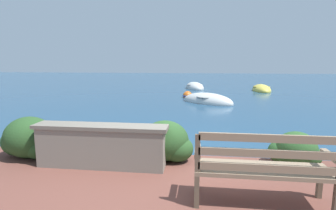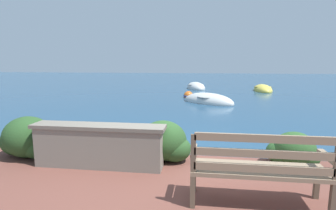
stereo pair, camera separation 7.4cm
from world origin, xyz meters
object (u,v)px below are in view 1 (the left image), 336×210
park_bench (263,167)px  rowboat_far (195,88)px  rowboat_nearest (208,101)px  rowboat_mid (261,90)px  mooring_buoy (188,96)px

park_bench → rowboat_far: park_bench is taller
rowboat_nearest → rowboat_mid: rowboat_nearest is taller
rowboat_mid → mooring_buoy: size_ratio=4.64×
rowboat_mid → mooring_buoy: (-4.74, -3.81, 0.02)m
park_bench → rowboat_mid: size_ratio=0.62×
rowboat_nearest → mooring_buoy: size_ratio=4.99×
park_bench → rowboat_mid: park_bench is taller
park_bench → rowboat_nearest: size_ratio=0.57×
rowboat_mid → mooring_buoy: rowboat_mid is taller
rowboat_nearest → mooring_buoy: (-1.04, 1.83, 0.02)m
rowboat_mid → rowboat_far: size_ratio=1.02×
park_bench → mooring_buoy: 11.29m
park_bench → mooring_buoy: (-1.45, 11.18, -0.62)m
rowboat_far → mooring_buoy: (-0.28, -4.61, 0.02)m
park_bench → rowboat_far: 15.84m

